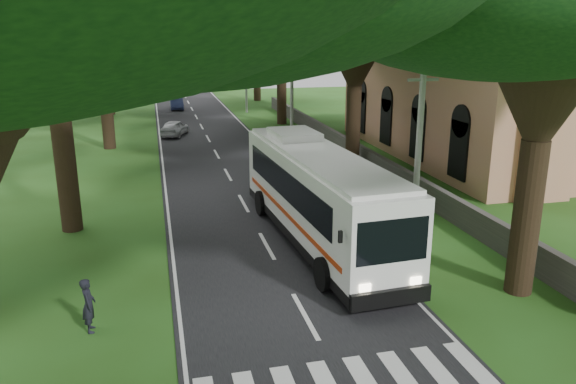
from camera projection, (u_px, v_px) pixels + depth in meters
ground at (324, 351)px, 15.55m from camera, size 140.00×140.00×0.00m
road at (218, 157)px, 38.89m from camera, size 8.00×120.00×0.04m
property_wall at (346, 146)px, 39.81m from camera, size 0.35×50.00×1.20m
church at (483, 85)px, 38.29m from camera, size 14.00×24.00×11.60m
pole_near at (418, 150)px, 21.22m from camera, size 1.60×0.24×8.00m
pole_mid at (292, 93)px, 39.88m from camera, size 1.60×0.24×8.00m
pole_far at (246, 73)px, 58.55m from camera, size 1.60×0.24×8.00m
tree_l_far at (101, 5)px, 55.41m from camera, size 14.19×14.19×13.99m
tree_r_midb at (281, 7)px, 49.77m from camera, size 15.22×15.22×13.76m
tree_r_far at (256, 10)px, 66.73m from camera, size 12.61×12.61×13.56m
coach_bus at (318, 194)px, 23.01m from camera, size 3.70×13.17×3.84m
distant_car_a at (174, 128)px, 46.43m from camera, size 2.75×4.16×1.32m
distant_car_b at (177, 103)px, 61.86m from camera, size 1.38×3.92×1.29m
pedestrian at (89, 305)px, 16.37m from camera, size 0.44×0.63×1.67m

